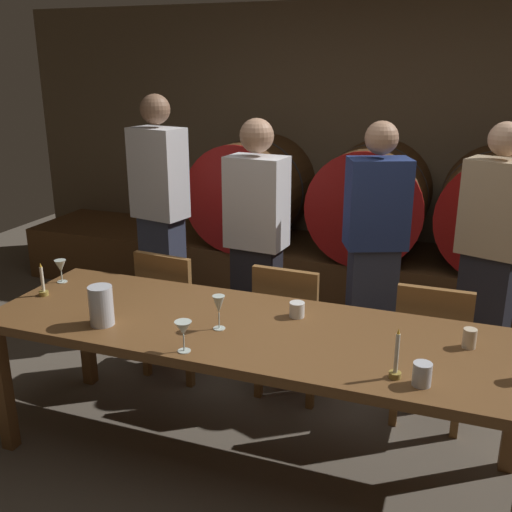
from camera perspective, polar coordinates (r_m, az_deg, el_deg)
name	(u,v)px	position (r m, az deg, el deg)	size (l,w,h in m)	color
ground_plane	(291,449)	(3.41, 3.38, -18.15)	(9.27, 9.27, 0.00)	brown
back_wall	(383,151)	(5.48, 12.13, 9.90)	(7.13, 0.24, 2.52)	brown
barrel_shelf	(365,277)	(5.20, 10.48, -2.05)	(6.42, 0.90, 0.49)	brown
wine_barrel_left	(254,190)	(5.26, -0.21, 6.37)	(0.91, 0.94, 0.91)	#513319
wine_barrel_center	(373,199)	(5.00, 11.19, 5.40)	(0.91, 0.94, 0.91)	#513319
wine_barrel_right	(498,209)	(4.95, 22.37, 4.23)	(0.91, 0.94, 0.91)	#513319
dining_table	(251,339)	(2.98, -0.48, -7.98)	(2.71, 0.86, 0.77)	brown
chair_left	(174,307)	(3.92, -7.95, -4.92)	(0.43, 0.43, 0.88)	brown
chair_center	(290,324)	(3.65, 3.30, -6.59)	(0.41, 0.41, 0.88)	brown
chair_right	(431,347)	(3.52, 16.58, -8.39)	(0.40, 0.40, 0.88)	brown
guest_far_left	(161,216)	(4.43, -9.20, 3.85)	(0.42, 0.31, 1.81)	#33384C
guest_center_left	(257,244)	(3.91, 0.06, 1.17)	(0.40, 0.27, 1.69)	black
guest_center_right	(374,251)	(3.87, 11.35, 0.50)	(0.44, 0.37, 1.69)	#33384C
guest_far_right	(490,260)	(3.87, 21.67, -0.35)	(0.44, 0.35, 1.70)	black
candle_left	(43,287)	(3.52, -19.88, -2.81)	(0.05, 0.05, 0.19)	olive
candle_right	(396,364)	(2.54, 13.36, -10.10)	(0.05, 0.05, 0.22)	olive
pitcher	(101,306)	(3.03, -14.73, -4.66)	(0.12, 0.12, 0.20)	silver
wine_glass_left	(61,267)	(3.68, -18.35, -0.99)	(0.07, 0.07, 0.14)	silver
wine_glass_center	(183,329)	(2.68, -7.04, -7.02)	(0.08, 0.08, 0.15)	silver
wine_glass_right	(219,306)	(2.88, -3.62, -4.80)	(0.06, 0.06, 0.17)	silver
cup_far_left	(297,310)	(3.05, 4.00, -5.19)	(0.08, 0.08, 0.08)	white
cup_center_left	(422,374)	(2.52, 15.74, -10.93)	(0.08, 0.08, 0.10)	silver
cup_center_right	(469,338)	(2.90, 19.93, -7.48)	(0.06, 0.06, 0.09)	beige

